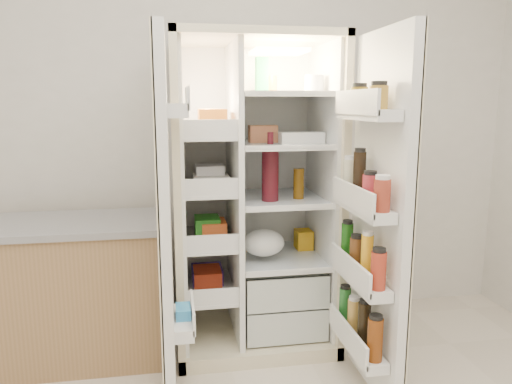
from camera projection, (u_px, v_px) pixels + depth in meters
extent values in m
cube|color=silver|center=(216.00, 116.00, 3.10)|extent=(4.00, 0.02, 2.70)
cube|color=beige|center=(245.00, 186.00, 3.15)|extent=(0.92, 0.04, 1.80)
cube|color=beige|center=(177.00, 198.00, 2.75)|extent=(0.04, 0.70, 1.80)
cube|color=beige|center=(325.00, 193.00, 2.90)|extent=(0.04, 0.70, 1.80)
cube|color=beige|center=(253.00, 39.00, 2.67)|extent=(0.92, 0.70, 0.04)
cube|color=beige|center=(253.00, 332.00, 2.98)|extent=(0.92, 0.70, 0.08)
cube|color=white|center=(245.00, 184.00, 3.11)|extent=(0.84, 0.02, 1.68)
cube|color=white|center=(182.00, 194.00, 2.75)|extent=(0.02, 0.62, 1.68)
cube|color=white|center=(321.00, 190.00, 2.89)|extent=(0.02, 0.62, 1.68)
cube|color=white|center=(234.00, 193.00, 2.81)|extent=(0.03, 0.62, 1.68)
cube|color=silver|center=(279.00, 310.00, 2.96)|extent=(0.47, 0.52, 0.19)
cube|color=silver|center=(279.00, 279.00, 2.93)|extent=(0.47, 0.52, 0.19)
cube|color=#FFD18C|center=(278.00, 52.00, 2.75)|extent=(0.30, 0.30, 0.02)
cube|color=silver|center=(209.00, 288.00, 2.88)|extent=(0.28, 0.58, 0.02)
cube|color=silver|center=(209.00, 239.00, 2.83)|extent=(0.28, 0.58, 0.02)
cube|color=silver|center=(208.00, 188.00, 2.77)|extent=(0.28, 0.58, 0.02)
cube|color=silver|center=(207.00, 136.00, 2.72)|extent=(0.28, 0.58, 0.02)
cube|color=white|center=(279.00, 256.00, 2.92)|extent=(0.49, 0.58, 0.01)
cube|color=white|center=(279.00, 198.00, 2.86)|extent=(0.49, 0.58, 0.01)
cube|color=white|center=(280.00, 144.00, 2.80)|extent=(0.49, 0.58, 0.02)
cube|color=white|center=(280.00, 94.00, 2.75)|extent=(0.49, 0.58, 0.02)
cube|color=#BB341A|center=(209.00, 278.00, 2.87)|extent=(0.16, 0.20, 0.10)
cube|color=green|center=(208.00, 227.00, 2.82)|extent=(0.14, 0.18, 0.12)
cube|color=silver|center=(207.00, 181.00, 2.77)|extent=(0.20, 0.22, 0.07)
cube|color=orange|center=(206.00, 121.00, 2.70)|extent=(0.15, 0.16, 0.14)
cube|color=#5236A4|center=(209.00, 279.00, 2.87)|extent=(0.18, 0.20, 0.09)
cube|color=orange|center=(208.00, 229.00, 2.82)|extent=(0.14, 0.18, 0.10)
cube|color=white|center=(207.00, 176.00, 2.76)|extent=(0.16, 0.16, 0.12)
sphere|color=orange|center=(261.00, 326.00, 2.88)|extent=(0.07, 0.07, 0.07)
sphere|color=orange|center=(274.00, 322.00, 2.93)|extent=(0.07, 0.07, 0.07)
sphere|color=orange|center=(292.00, 324.00, 2.91)|extent=(0.07, 0.07, 0.07)
sphere|color=orange|center=(265.00, 316.00, 3.02)|extent=(0.07, 0.07, 0.07)
sphere|color=orange|center=(281.00, 316.00, 3.02)|extent=(0.07, 0.07, 0.07)
sphere|color=orange|center=(298.00, 318.00, 2.99)|extent=(0.07, 0.07, 0.07)
sphere|color=orange|center=(254.00, 321.00, 2.95)|extent=(0.07, 0.07, 0.07)
ellipsoid|color=#356E24|center=(278.00, 275.00, 2.94)|extent=(0.26, 0.24, 0.11)
cylinder|color=#450E16|center=(270.00, 175.00, 2.72)|extent=(0.10, 0.10, 0.30)
cylinder|color=#623E0A|center=(299.00, 184.00, 2.79)|extent=(0.06, 0.06, 0.18)
cube|color=#268C46|center=(262.00, 75.00, 2.70)|extent=(0.07, 0.07, 0.19)
cylinder|color=white|center=(314.00, 84.00, 2.69)|extent=(0.11, 0.11, 0.10)
cylinder|color=olive|center=(270.00, 85.00, 2.82)|extent=(0.08, 0.08, 0.10)
cube|color=silver|center=(301.00, 138.00, 2.74)|extent=(0.25, 0.10, 0.06)
cube|color=#A56242|center=(263.00, 134.00, 2.80)|extent=(0.16, 0.09, 0.10)
ellipsoid|color=silver|center=(264.00, 248.00, 2.81)|extent=(0.24, 0.22, 0.15)
cube|color=gold|center=(304.00, 239.00, 3.05)|extent=(0.10, 0.12, 0.12)
cube|color=white|center=(165.00, 221.00, 2.21)|extent=(0.05, 0.40, 1.72)
cube|color=beige|center=(160.00, 221.00, 2.21)|extent=(0.01, 0.40, 1.72)
cube|color=white|center=(184.00, 322.00, 2.31)|extent=(0.09, 0.32, 0.06)
cube|color=white|center=(177.00, 110.00, 2.13)|extent=(0.09, 0.32, 0.06)
cube|color=#338CCC|center=(183.00, 316.00, 2.31)|extent=(0.07, 0.12, 0.10)
cube|color=white|center=(380.00, 217.00, 2.29)|extent=(0.05, 0.58, 1.72)
cube|color=beige|center=(385.00, 217.00, 2.30)|extent=(0.01, 0.58, 1.72)
cube|color=white|center=(357.00, 344.00, 2.39)|extent=(0.11, 0.50, 0.05)
cube|color=white|center=(360.00, 278.00, 2.33)|extent=(0.11, 0.50, 0.05)
cube|color=white|center=(363.00, 207.00, 2.27)|extent=(0.11, 0.50, 0.05)
cube|color=white|center=(367.00, 115.00, 2.19)|extent=(0.11, 0.50, 0.05)
cylinder|color=#6A2F0B|center=(375.00, 339.00, 2.18)|extent=(0.07, 0.07, 0.20)
cylinder|color=black|center=(364.00, 325.00, 2.30)|extent=(0.06, 0.06, 0.22)
cylinder|color=#B3883B|center=(354.00, 317.00, 2.43)|extent=(0.06, 0.06, 0.18)
cylinder|color=#236927|center=(345.00, 305.00, 2.55)|extent=(0.06, 0.06, 0.19)
cylinder|color=#A52E1B|center=(378.00, 271.00, 2.12)|extent=(0.07, 0.07, 0.17)
cylinder|color=#F8AD1D|center=(367.00, 257.00, 2.24)|extent=(0.06, 0.06, 0.21)
cylinder|color=brown|center=(356.00, 254.00, 2.37)|extent=(0.07, 0.07, 0.16)
cylinder|color=#195613|center=(347.00, 242.00, 2.49)|extent=(0.06, 0.06, 0.20)
cylinder|color=maroon|center=(382.00, 195.00, 2.06)|extent=(0.07, 0.07, 0.14)
cylinder|color=#A22932|center=(370.00, 190.00, 2.18)|extent=(0.07, 0.07, 0.14)
cylinder|color=black|center=(359.00, 176.00, 2.30)|extent=(0.06, 0.06, 0.23)
cylinder|color=beige|center=(349.00, 177.00, 2.43)|extent=(0.06, 0.06, 0.18)
cylinder|color=olive|center=(379.00, 97.00, 2.06)|extent=(0.08, 0.08, 0.10)
cylinder|color=brown|center=(359.00, 98.00, 2.27)|extent=(0.08, 0.08, 0.10)
cube|color=#95714A|center=(65.00, 293.00, 2.72)|extent=(1.06, 0.55, 0.76)
cube|color=gray|center=(60.00, 225.00, 2.65)|extent=(1.09, 0.58, 0.04)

